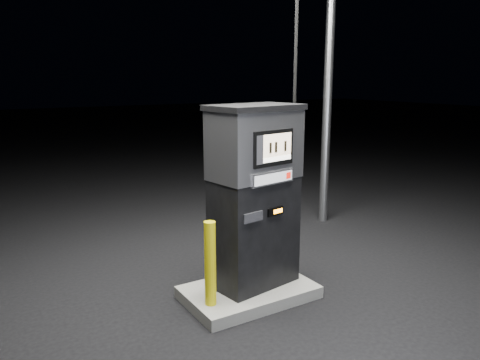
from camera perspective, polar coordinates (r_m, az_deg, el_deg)
ground at (r=6.11m, az=1.07°, el=-14.14°), size 80.00×80.00×0.00m
pump_island at (r=6.07m, az=1.08°, el=-13.51°), size 1.60×1.00×0.15m
fuel_dispenser at (r=5.76m, az=1.82°, el=-1.82°), size 1.29×0.83×4.70m
bollard_left at (r=5.43m, az=-3.65°, el=-10.14°), size 0.18×0.18×1.00m
bollard_right at (r=6.32m, az=6.33°, el=-6.91°), size 0.16×0.16×0.99m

